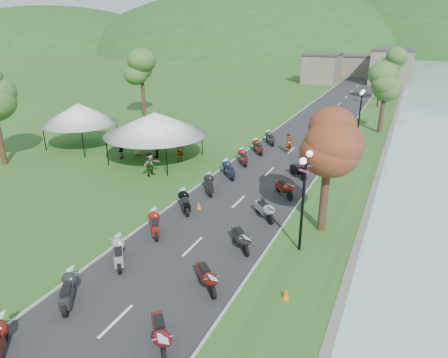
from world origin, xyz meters
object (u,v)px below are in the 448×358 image
at_px(pedestrian_b, 167,140).
at_px(pedestrian_c, 121,158).
at_px(vendor_tent_main, 156,137).
at_px(pedestrian_a, 180,161).

relative_size(pedestrian_b, pedestrian_c, 1.06).
height_order(vendor_tent_main, pedestrian_b, vendor_tent_main).
height_order(vendor_tent_main, pedestrian_a, vendor_tent_main).
bearing_deg(vendor_tent_main, pedestrian_a, 14.47).
xyz_separation_m(pedestrian_a, pedestrian_c, (-4.92, -1.41, 0.00)).
xyz_separation_m(pedestrian_b, pedestrian_c, (-0.55, -6.27, 0.00)).
height_order(vendor_tent_main, pedestrian_c, vendor_tent_main).
bearing_deg(vendor_tent_main, pedestrian_b, 114.53).
xyz_separation_m(vendor_tent_main, pedestrian_c, (-2.99, -0.91, -2.00)).
distance_m(pedestrian_a, pedestrian_c, 5.12).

